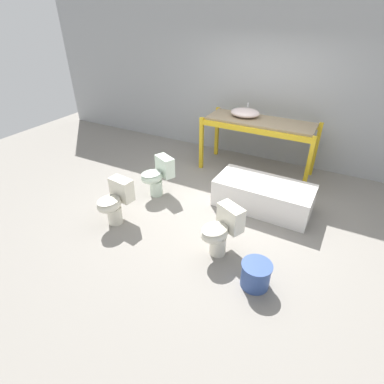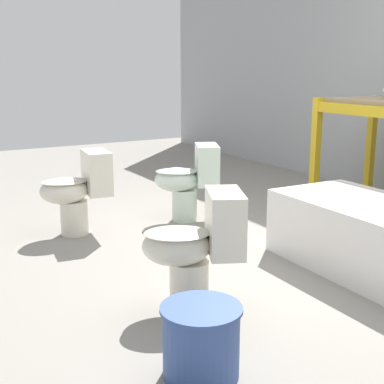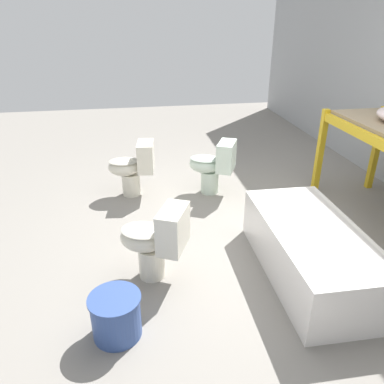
{
  "view_description": "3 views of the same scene",
  "coord_description": "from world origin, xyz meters",
  "px_view_note": "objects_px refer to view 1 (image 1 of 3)",
  "views": [
    {
      "loc": [
        1.56,
        -3.89,
        2.82
      ],
      "look_at": [
        -0.18,
        -0.65,
        0.54
      ],
      "focal_mm": 28.0,
      "sensor_mm": 36.0,
      "label": 1
    },
    {
      "loc": [
        2.87,
        -2.48,
        1.33
      ],
      "look_at": [
        -0.17,
        -0.71,
        0.5
      ],
      "focal_mm": 50.0,
      "sensor_mm": 36.0,
      "label": 2
    },
    {
      "loc": [
        3.07,
        -1.21,
        2.04
      ],
      "look_at": [
        -0.05,
        -0.66,
        0.52
      ],
      "focal_mm": 35.0,
      "sensor_mm": 36.0,
      "label": 3
    }
  ],
  "objects_px": {
    "bucket_white": "(256,274)",
    "toilet_far": "(157,175)",
    "toilet_near": "(221,230)",
    "toilet_extra": "(115,201)",
    "sink_basin": "(245,113)",
    "bathtub_main": "(263,194)"
  },
  "relations": [
    {
      "from": "bathtub_main",
      "to": "toilet_near",
      "type": "distance_m",
      "value": 1.31
    },
    {
      "from": "toilet_near",
      "to": "toilet_extra",
      "type": "bearing_deg",
      "value": -150.46
    },
    {
      "from": "bathtub_main",
      "to": "bucket_white",
      "type": "bearing_deg",
      "value": -74.63
    },
    {
      "from": "sink_basin",
      "to": "toilet_extra",
      "type": "relative_size",
      "value": 0.82
    },
    {
      "from": "sink_basin",
      "to": "toilet_extra",
      "type": "xyz_separation_m",
      "value": [
        -1.0,
        -2.67,
        -0.75
      ]
    },
    {
      "from": "toilet_extra",
      "to": "toilet_near",
      "type": "bearing_deg",
      "value": 11.61
    },
    {
      "from": "toilet_near",
      "to": "toilet_far",
      "type": "xyz_separation_m",
      "value": [
        -1.55,
        0.84,
        0.0
      ]
    },
    {
      "from": "bathtub_main",
      "to": "toilet_far",
      "type": "height_order",
      "value": "toilet_far"
    },
    {
      "from": "bucket_white",
      "to": "toilet_far",
      "type": "bearing_deg",
      "value": 151.34
    },
    {
      "from": "toilet_far",
      "to": "toilet_extra",
      "type": "relative_size",
      "value": 1.0
    },
    {
      "from": "toilet_far",
      "to": "bucket_white",
      "type": "relative_size",
      "value": 1.85
    },
    {
      "from": "bathtub_main",
      "to": "toilet_near",
      "type": "bearing_deg",
      "value": -96.97
    },
    {
      "from": "toilet_far",
      "to": "toilet_extra",
      "type": "bearing_deg",
      "value": -70.77
    },
    {
      "from": "sink_basin",
      "to": "toilet_far",
      "type": "xyz_separation_m",
      "value": [
        -0.89,
        -1.71,
        -0.75
      ]
    },
    {
      "from": "bathtub_main",
      "to": "toilet_extra",
      "type": "height_order",
      "value": "toilet_extra"
    },
    {
      "from": "toilet_far",
      "to": "toilet_extra",
      "type": "distance_m",
      "value": 0.97
    },
    {
      "from": "bathtub_main",
      "to": "bucket_white",
      "type": "relative_size",
      "value": 4.25
    },
    {
      "from": "sink_basin",
      "to": "toilet_near",
      "type": "height_order",
      "value": "sink_basin"
    },
    {
      "from": "sink_basin",
      "to": "bucket_white",
      "type": "height_order",
      "value": "sink_basin"
    },
    {
      "from": "bucket_white",
      "to": "toilet_near",
      "type": "bearing_deg",
      "value": 151.18
    },
    {
      "from": "sink_basin",
      "to": "bathtub_main",
      "type": "relative_size",
      "value": 0.36
    },
    {
      "from": "toilet_near",
      "to": "bucket_white",
      "type": "relative_size",
      "value": 1.85
    }
  ]
}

